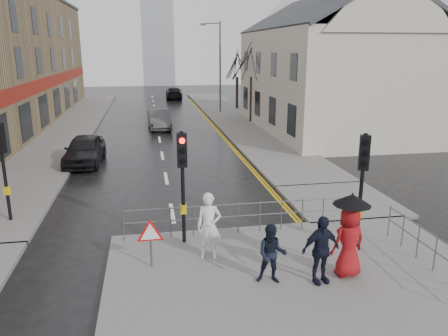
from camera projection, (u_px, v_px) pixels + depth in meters
name	position (u px, v px, depth m)	size (l,w,h in m)	color
ground	(178.00, 249.00, 13.05)	(120.00, 120.00, 0.00)	black
near_pavement	(318.00, 302.00, 10.22)	(10.00, 9.00, 0.14)	#605E5B
left_pavement	(72.00, 125.00, 33.78)	(4.00, 44.00, 0.14)	#605E5B
right_pavement	(232.00, 117.00, 37.87)	(4.00, 40.00, 0.14)	#605E5B
pavement_bridge_right	(340.00, 201.00, 16.98)	(4.00, 4.20, 0.14)	#605E5B
building_right_cream	(327.00, 63.00, 30.90)	(9.00, 16.40, 10.10)	beige
church_tower	(157.00, 28.00, 69.79)	(5.00, 5.00, 18.00)	#999BA1
traffic_signal_near_left	(182.00, 168.00, 12.62)	(0.28, 0.27, 3.40)	black
traffic_signal_near_right	(363.00, 171.00, 12.32)	(0.34, 0.33, 3.40)	black
traffic_signal_far_left	(2.00, 154.00, 14.33)	(0.34, 0.33, 3.40)	black
guard_railing_front	(238.00, 211.00, 13.72)	(7.14, 0.04, 1.00)	#595B5E
guard_railing_side	(436.00, 246.00, 11.31)	(0.04, 4.54, 1.00)	#595B5E
warning_sign	(150.00, 235.00, 11.50)	(0.80, 0.07, 1.35)	#595B5E
street_lamp	(218.00, 61.00, 39.37)	(1.83, 0.25, 8.00)	#595B5E
tree_near	(252.00, 57.00, 33.84)	(2.40, 2.40, 6.58)	#32221B
tree_far	(237.00, 63.00, 41.71)	(2.40, 2.40, 5.64)	#32221B
pedestrian_a	(209.00, 226.00, 12.01)	(0.68, 0.45, 1.87)	white
pedestrian_b	(272.00, 254.00, 10.75)	(0.74, 0.58, 1.53)	black
pedestrian_with_umbrella	(349.00, 233.00, 10.99)	(1.00, 0.96, 2.20)	maroon
pedestrian_d	(321.00, 250.00, 10.73)	(1.03, 0.43, 1.75)	black
car_parked	(85.00, 150.00, 22.52)	(1.76, 4.36, 1.49)	black
car_mid	(159.00, 119.00, 32.46)	(1.51, 4.33, 1.43)	#434548
car_far	(174.00, 93.00, 51.92)	(1.90, 4.68, 1.36)	black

